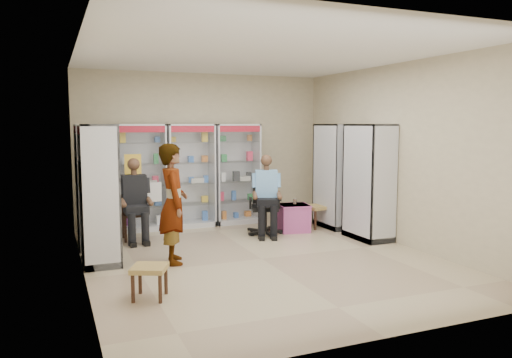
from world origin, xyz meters
name	(u,v)px	position (x,y,z in m)	size (l,w,h in m)	color
floor	(262,259)	(0.00, 0.00, 0.00)	(6.00, 6.00, 0.00)	tan
room_shell	(262,126)	(0.00, 0.00, 1.97)	(5.02, 6.02, 3.01)	#BEB08D
cabinet_back_left	(141,178)	(-1.30, 2.73, 1.00)	(0.90, 0.50, 2.00)	#A0A3A7
cabinet_back_mid	(190,176)	(-0.35, 2.73, 1.00)	(0.90, 0.50, 2.00)	#B3B7BB
cabinet_back_right	(236,174)	(0.60, 2.73, 1.00)	(0.90, 0.50, 2.00)	#B0B4B8
cabinet_right_far	(335,176)	(2.23, 1.60, 1.00)	(0.50, 0.90, 2.00)	#A4A6AB
cabinet_right_near	(369,182)	(2.23, 0.50, 1.00)	(0.50, 0.90, 2.00)	silver
cabinet_left_far	(93,186)	(-2.23, 1.80, 1.00)	(0.50, 0.90, 2.00)	#A1A3A8
cabinet_left_near	(99,194)	(-2.23, 0.70, 1.00)	(0.50, 0.90, 2.00)	#9FA1A5
wooden_chair	(134,213)	(-1.55, 2.00, 0.47)	(0.42, 0.42, 0.94)	black
seated_customer	(134,202)	(-1.55, 1.95, 0.67)	(0.44, 0.60, 1.34)	black
office_chair	(265,205)	(0.73, 1.55, 0.54)	(0.58, 0.58, 1.07)	black
seated_shopkeeper	(266,197)	(0.73, 1.50, 0.68)	(0.45, 0.62, 1.36)	#6684C9
pink_trunk	(294,218)	(1.31, 1.55, 0.25)	(0.53, 0.51, 0.51)	#BE4C89
tea_glass	(295,201)	(1.36, 1.60, 0.56)	(0.07, 0.07, 0.10)	#5B2407
woven_stool_a	(318,216)	(1.90, 1.69, 0.22)	(0.43, 0.43, 0.43)	#996E40
woven_stool_b	(150,282)	(-1.85, -1.07, 0.19)	(0.38, 0.38, 0.38)	olive
standing_man	(173,204)	(-1.25, 0.30, 0.86)	(0.63, 0.41, 1.73)	gray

